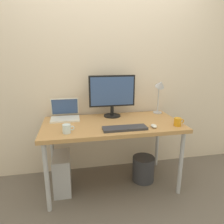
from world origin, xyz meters
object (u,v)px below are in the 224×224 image
at_px(desk, 112,128).
at_px(mouse, 154,126).
at_px(desk_lamp, 160,89).
at_px(glass_cup, 67,129).
at_px(wastebasket, 143,169).
at_px(coffee_mug, 178,122).
at_px(computer_tower, 62,173).
at_px(monitor, 112,94).
at_px(laptop, 65,114).
at_px(keyboard, 125,128).

xyz_separation_m(desk, mouse, (0.38, -0.24, 0.08)).
xyz_separation_m(desk_lamp, mouse, (-0.26, -0.48, -0.29)).
xyz_separation_m(desk, desk_lamp, (0.64, 0.24, 0.37)).
relative_size(desk, glass_cup, 13.18).
distance_m(glass_cup, wastebasket, 1.10).
relative_size(coffee_mug, computer_tower, 0.26).
height_order(coffee_mug, glass_cup, same).
bearing_deg(computer_tower, monitor, 21.32).
distance_m(desk, wastebasket, 0.67).
relative_size(desk_lamp, coffee_mug, 3.96).
distance_m(laptop, desk_lamp, 1.17).
bearing_deg(wastebasket, mouse, -89.95).
bearing_deg(desk_lamp, computer_tower, -168.78).
distance_m(desk, keyboard, 0.26).
relative_size(monitor, wastebasket, 1.80).
distance_m(desk_lamp, glass_cup, 1.24).
bearing_deg(desk_lamp, keyboard, -140.02).
bearing_deg(wastebasket, computer_tower, -179.89).
height_order(monitor, computer_tower, monitor).
bearing_deg(wastebasket, glass_cup, -165.49).
relative_size(desk, keyboard, 3.37).
bearing_deg(desk, monitor, 78.49).
bearing_deg(desk_lamp, laptop, 179.15).
bearing_deg(laptop, keyboard, -39.62).
bearing_deg(monitor, laptop, 178.17).
distance_m(mouse, computer_tower, 1.13).
xyz_separation_m(laptop, keyboard, (0.59, -0.49, -0.05)).
xyz_separation_m(keyboard, glass_cup, (-0.56, 0.01, 0.03)).
relative_size(desk_lamp, computer_tower, 1.04).
distance_m(monitor, mouse, 0.64).
bearing_deg(desk, keyboard, -69.99).
relative_size(desk, mouse, 16.50).
distance_m(keyboard, coffee_mug, 0.57).
distance_m(laptop, computer_tower, 0.66).
bearing_deg(monitor, desk, -101.51).
xyz_separation_m(laptop, mouse, (0.89, -0.49, -0.04)).
bearing_deg(computer_tower, mouse, -14.10).
distance_m(desk_lamp, mouse, 0.62).
xyz_separation_m(monitor, keyboard, (0.04, -0.47, -0.27)).
distance_m(monitor, coffee_mug, 0.80).
relative_size(desk, desk_lamp, 3.39).
relative_size(desk, computer_tower, 3.53).
relative_size(laptop, keyboard, 0.73).
relative_size(laptop, mouse, 3.56).
bearing_deg(glass_cup, computer_tower, 111.57).
bearing_deg(mouse, keyboard, 178.40).
xyz_separation_m(monitor, coffee_mug, (0.60, -0.47, -0.23)).
xyz_separation_m(mouse, coffee_mug, (0.26, 0.01, 0.03)).
height_order(desk, desk_lamp, desk_lamp).
bearing_deg(monitor, mouse, -54.83).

